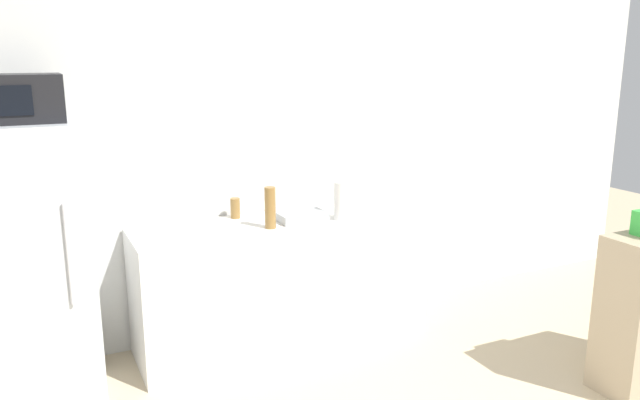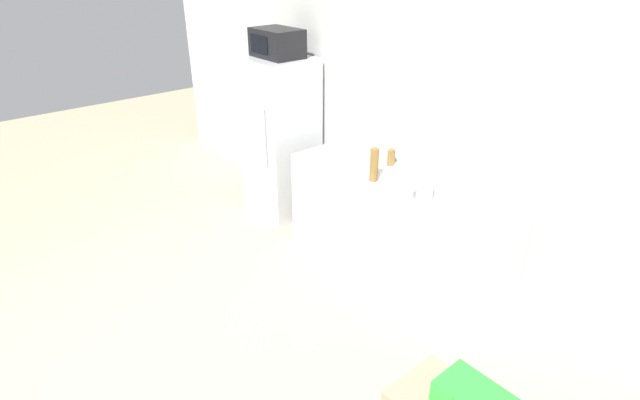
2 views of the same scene
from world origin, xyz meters
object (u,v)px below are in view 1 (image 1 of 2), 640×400
(bottle_tall, at_px, (270,208))
(bottle_short, at_px, (236,208))
(microwave, at_px, (15,99))
(paper_towel_roll, at_px, (342,201))
(refrigerator, at_px, (33,264))

(bottle_tall, height_order, bottle_short, bottle_tall)
(microwave, bearing_deg, paper_towel_roll, -3.59)
(bottle_tall, height_order, paper_towel_roll, bottle_tall)
(microwave, height_order, paper_towel_roll, microwave)
(bottle_short, bearing_deg, bottle_tall, -69.96)
(refrigerator, height_order, bottle_tall, refrigerator)
(microwave, relative_size, paper_towel_roll, 1.83)
(refrigerator, relative_size, paper_towel_roll, 6.16)
(refrigerator, distance_m, microwave, 0.98)
(bottle_tall, bearing_deg, refrigerator, 175.50)
(paper_towel_roll, bearing_deg, bottle_short, 151.53)
(refrigerator, height_order, bottle_short, refrigerator)
(microwave, bearing_deg, bottle_short, 10.00)
(refrigerator, xyz_separation_m, microwave, (-0.00, -0.00, 0.98))
(refrigerator, bearing_deg, bottle_tall, -4.50)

